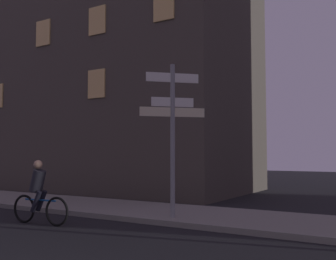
{
  "coord_description": "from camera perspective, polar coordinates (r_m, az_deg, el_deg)",
  "views": [
    {
      "loc": [
        3.91,
        -2.46,
        1.75
      ],
      "look_at": [
        -1.32,
        6.17,
        2.39
      ],
      "focal_mm": 41.78,
      "sensor_mm": 36.0,
      "label": 1
    }
  ],
  "objects": [
    {
      "name": "sidewalk_kerb",
      "position": [
        10.61,
        9.43,
        -12.67
      ],
      "size": [
        40.0,
        3.0,
        0.14
      ],
      "primitive_type": "cube",
      "color": "gray",
      "rests_on": "ground_plane"
    },
    {
      "name": "signpost",
      "position": [
        10.17,
        0.67,
        0.7
      ],
      "size": [
        1.26,
        1.26,
        3.98
      ],
      "color": "gray",
      "rests_on": "sidewalk_kerb"
    },
    {
      "name": "cyclist",
      "position": [
        10.49,
        -18.32,
        -8.91
      ],
      "size": [
        1.82,
        0.35,
        1.61
      ],
      "color": "black",
      "rests_on": "ground_plane"
    },
    {
      "name": "building_left_block",
      "position": [
        21.71,
        -6.99,
        17.6
      ],
      "size": [
        13.21,
        7.26,
        19.19
      ],
      "color": "#4C443D",
      "rests_on": "ground_plane"
    }
  ]
}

